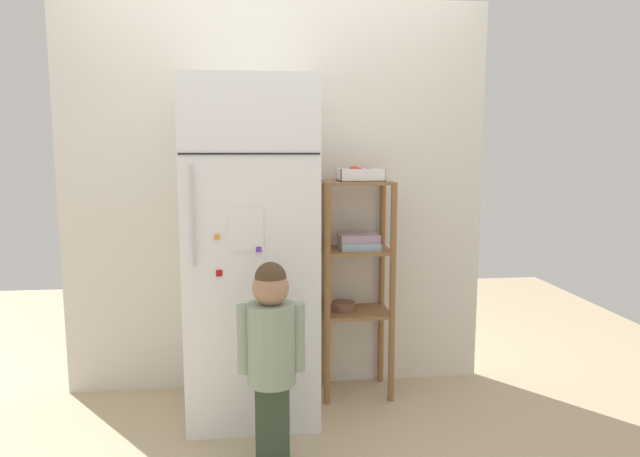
{
  "coord_description": "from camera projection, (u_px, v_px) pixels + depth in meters",
  "views": [
    {
      "loc": [
        -0.13,
        -3.02,
        1.44
      ],
      "look_at": [
        0.21,
        0.02,
        1.01
      ],
      "focal_mm": 32.18,
      "sensor_mm": 36.0,
      "label": 1
    }
  ],
  "objects": [
    {
      "name": "ground_plane",
      "position": [
        282.0,
        409.0,
        3.19
      ],
      "size": [
        6.0,
        6.0,
        0.0
      ],
      "primitive_type": "plane",
      "color": "tan"
    },
    {
      "name": "kitchen_wall_back",
      "position": [
        277.0,
        198.0,
        3.39
      ],
      "size": [
        2.49,
        0.03,
        2.29
      ],
      "primitive_type": "cube",
      "color": "silver",
      "rests_on": "ground"
    },
    {
      "name": "refrigerator",
      "position": [
        252.0,
        250.0,
        3.07
      ],
      "size": [
        0.68,
        0.67,
        1.79
      ],
      "color": "white",
      "rests_on": "ground"
    },
    {
      "name": "child_standing",
      "position": [
        271.0,
        343.0,
        2.57
      ],
      "size": [
        0.3,
        0.22,
        0.94
      ],
      "color": "#354732",
      "rests_on": "ground"
    },
    {
      "name": "pantry_shelf_unit",
      "position": [
        356.0,
        266.0,
        3.31
      ],
      "size": [
        0.41,
        0.31,
        1.26
      ],
      "color": "olive",
      "rests_on": "ground"
    },
    {
      "name": "fruit_bin",
      "position": [
        359.0,
        175.0,
        3.23
      ],
      "size": [
        0.25,
        0.2,
        0.09
      ],
      "color": "white",
      "rests_on": "pantry_shelf_unit"
    }
  ]
}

